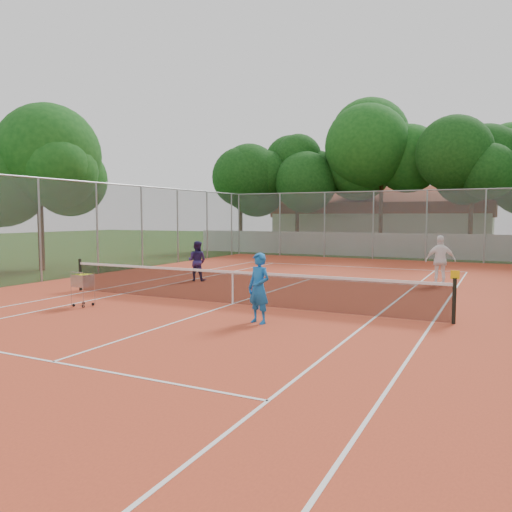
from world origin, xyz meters
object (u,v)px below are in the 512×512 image
at_px(player_far_right, 440,260).
at_px(ball_hopper, 83,289).
at_px(player_near, 259,288).
at_px(tennis_net, 233,287).
at_px(player_far_left, 197,261).
at_px(clubhouse, 383,220).

xyz_separation_m(player_far_right, ball_hopper, (-8.43, -9.04, -0.42)).
xyz_separation_m(player_near, player_far_right, (3.08, 8.79, 0.08)).
distance_m(tennis_net, player_far_right, 8.40).
height_order(player_far_left, ball_hopper, player_far_left).
distance_m(player_near, player_far_right, 9.31).
bearing_deg(clubhouse, player_near, -83.00).
relative_size(tennis_net, player_near, 7.12).
distance_m(tennis_net, player_far_left, 5.46).
distance_m(clubhouse, player_far_right, 23.26).
distance_m(player_far_left, player_far_right, 9.13).
distance_m(player_far_left, ball_hopper, 6.16).
bearing_deg(player_far_left, ball_hopper, 84.67).
distance_m(player_near, ball_hopper, 5.37).
bearing_deg(ball_hopper, player_far_left, 83.33).
bearing_deg(tennis_net, ball_hopper, -147.99).
relative_size(player_near, ball_hopper, 1.68).
relative_size(player_far_left, player_far_right, 0.85).
xyz_separation_m(player_far_left, ball_hopper, (0.23, -6.14, -0.28)).
xyz_separation_m(player_near, ball_hopper, (-5.35, -0.25, -0.34)).
height_order(player_near, player_far_left, player_near).
bearing_deg(ball_hopper, clubhouse, 78.32).
xyz_separation_m(player_near, player_far_left, (-5.58, 5.90, -0.06)).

